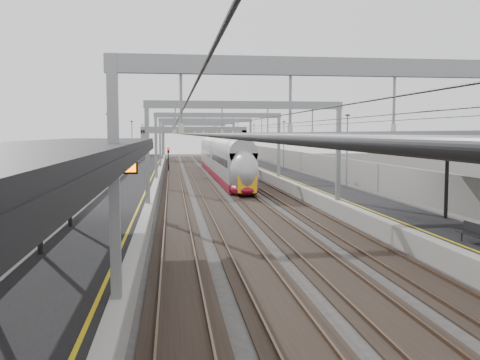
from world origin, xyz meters
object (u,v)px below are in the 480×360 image
object	(u,v)px
signal_green	(168,155)
bench	(474,232)
train	(223,162)
overbridge	(194,134)

from	to	relation	value
signal_green	bench	bearing A→B (deg)	-77.43
bench	train	bearing A→B (deg)	97.44
bench	signal_green	size ratio (longest dim) A/B	0.48
train	bench	distance (m)	45.79
bench	signal_green	bearing A→B (deg)	102.57
overbridge	train	size ratio (longest dim) A/B	0.48
bench	overbridge	bearing A→B (deg)	94.60
bench	signal_green	xyz separation A→B (m)	(-12.63, 56.65, 0.91)
overbridge	bench	xyz separation A→B (m)	(7.43, -92.44, -3.80)
overbridge	bench	bearing A→B (deg)	-85.40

